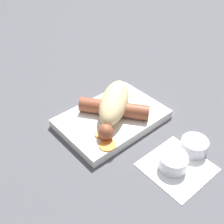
{
  "coord_description": "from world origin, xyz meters",
  "views": [
    {
      "loc": [
        0.33,
        0.38,
        0.44
      ],
      "look_at": [
        0.0,
        0.0,
        0.03
      ],
      "focal_mm": 45.0,
      "sensor_mm": 36.0,
      "label": 1
    }
  ],
  "objects_px": {
    "bread_roll": "(114,102)",
    "sausage": "(114,108)",
    "food_tray": "(112,119)",
    "condiment_cup_far": "(194,147)",
    "condiment_cup_near": "(173,163)"
  },
  "relations": [
    {
      "from": "condiment_cup_near",
      "to": "food_tray",
      "type": "bearing_deg",
      "value": -90.34
    },
    {
      "from": "bread_roll",
      "to": "sausage",
      "type": "height_order",
      "value": "bread_roll"
    },
    {
      "from": "condiment_cup_near",
      "to": "condiment_cup_far",
      "type": "distance_m",
      "value": 0.07
    },
    {
      "from": "sausage",
      "to": "condiment_cup_near",
      "type": "xyz_separation_m",
      "value": [
        0.01,
        0.18,
        -0.02
      ]
    },
    {
      "from": "bread_roll",
      "to": "food_tray",
      "type": "bearing_deg",
      "value": 24.31
    },
    {
      "from": "food_tray",
      "to": "bread_roll",
      "type": "bearing_deg",
      "value": -155.69
    },
    {
      "from": "condiment_cup_near",
      "to": "bread_roll",
      "type": "bearing_deg",
      "value": -93.88
    },
    {
      "from": "food_tray",
      "to": "sausage",
      "type": "distance_m",
      "value": 0.03
    },
    {
      "from": "bread_roll",
      "to": "condiment_cup_near",
      "type": "distance_m",
      "value": 0.19
    },
    {
      "from": "condiment_cup_far",
      "to": "bread_roll",
      "type": "bearing_deg",
      "value": -73.63
    },
    {
      "from": "sausage",
      "to": "food_tray",
      "type": "bearing_deg",
      "value": 8.48
    },
    {
      "from": "sausage",
      "to": "condiment_cup_near",
      "type": "height_order",
      "value": "sausage"
    },
    {
      "from": "food_tray",
      "to": "bread_roll",
      "type": "distance_m",
      "value": 0.04
    },
    {
      "from": "condiment_cup_far",
      "to": "food_tray",
      "type": "bearing_deg",
      "value": -69.91
    },
    {
      "from": "bread_roll",
      "to": "sausage",
      "type": "distance_m",
      "value": 0.01
    }
  ]
}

